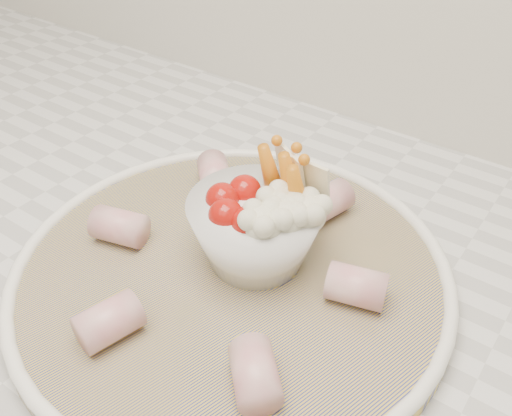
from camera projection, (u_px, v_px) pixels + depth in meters
The scene contains 3 objects.
serving_platter at pixel (231, 272), 0.50m from camera, with size 0.47×0.47×0.02m.
veggie_bowl at pixel (260, 224), 0.48m from camera, with size 0.12×0.12×0.10m.
cured_meat_rolls at pixel (231, 255), 0.48m from camera, with size 0.26×0.28×0.03m.
Camera 1 is at (0.13, 1.15, 1.28)m, focal length 40.00 mm.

